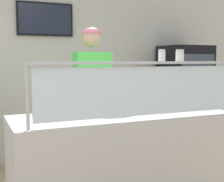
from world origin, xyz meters
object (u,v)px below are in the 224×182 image
(pizza_server, at_px, (107,110))
(parmesan_shaker, at_px, (162,56))
(worker_figure, at_px, (93,99))
(pizza_tray, at_px, (110,112))
(pepper_flake_shaker, at_px, (180,56))
(drink_fridge, at_px, (184,98))

(pizza_server, xyz_separation_m, parmesan_shaker, (0.32, -0.36, 0.46))
(parmesan_shaker, relative_size, worker_figure, 0.05)
(parmesan_shaker, bearing_deg, pizza_tray, 126.97)
(parmesan_shaker, xyz_separation_m, pepper_flake_shaker, (0.17, -0.00, 0.00))
(pizza_server, distance_m, parmesan_shaker, 0.67)
(pepper_flake_shaker, relative_size, worker_figure, 0.05)
(pizza_tray, bearing_deg, pepper_flake_shaker, -39.82)
(parmesan_shaker, bearing_deg, pepper_flake_shaker, -0.00)
(pepper_flake_shaker, distance_m, worker_figure, 1.17)
(worker_figure, relative_size, drink_fridge, 1.08)
(parmesan_shaker, height_order, worker_figure, worker_figure)
(pizza_server, distance_m, worker_figure, 0.67)
(pizza_tray, height_order, pepper_flake_shaker, pepper_flake_shaker)
(drink_fridge, bearing_deg, pizza_server, -141.07)
(pizza_tray, height_order, drink_fridge, drink_fridge)
(pizza_server, xyz_separation_m, drink_fridge, (1.97, 1.59, -0.17))
(pepper_flake_shaker, distance_m, drink_fridge, 2.53)
(pizza_tray, bearing_deg, drink_fridge, 39.07)
(pizza_server, xyz_separation_m, pepper_flake_shaker, (0.49, -0.36, 0.46))
(pizza_server, bearing_deg, pepper_flake_shaker, -44.87)
(parmesan_shaker, bearing_deg, drink_fridge, 49.79)
(parmesan_shaker, bearing_deg, pizza_server, 131.68)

